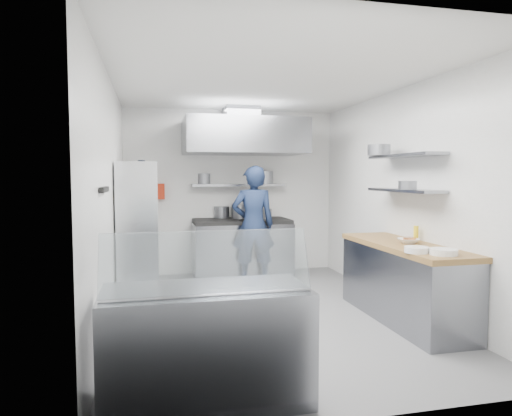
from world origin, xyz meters
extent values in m
plane|color=#5D5D5F|center=(0.00, 0.00, 0.00)|extent=(5.00, 5.00, 0.00)
plane|color=silver|center=(0.00, 0.00, 2.80)|extent=(5.00, 5.00, 0.00)
cube|color=white|center=(0.00, 2.50, 1.40)|extent=(3.60, 2.80, 0.02)
cube|color=white|center=(0.00, -2.50, 1.40)|extent=(3.60, 2.80, 0.02)
cube|color=white|center=(-1.80, 0.00, 1.40)|extent=(2.80, 5.00, 0.02)
cube|color=white|center=(1.80, 0.00, 1.40)|extent=(2.80, 5.00, 0.02)
cube|color=gray|center=(0.10, 2.10, 0.45)|extent=(1.60, 0.80, 0.90)
cube|color=black|center=(0.10, 2.10, 0.93)|extent=(1.57, 0.78, 0.06)
cylinder|color=slate|center=(-0.19, 2.42, 1.06)|extent=(0.26, 0.26, 0.20)
cylinder|color=slate|center=(0.14, 2.28, 1.08)|extent=(0.36, 0.36, 0.24)
cylinder|color=slate|center=(0.48, 2.16, 1.04)|extent=(0.29, 0.29, 0.16)
cube|color=gray|center=(0.10, 2.34, 1.52)|extent=(1.60, 0.30, 0.04)
cylinder|color=slate|center=(-0.47, 2.57, 1.63)|extent=(0.25, 0.25, 0.18)
cylinder|color=slate|center=(0.58, 2.45, 1.65)|extent=(0.30, 0.30, 0.22)
cube|color=gray|center=(0.10, 1.93, 2.30)|extent=(1.90, 1.15, 0.55)
cube|color=slate|center=(0.10, 2.15, 2.68)|extent=(0.55, 0.55, 0.24)
cube|color=#AD230D|center=(-1.25, 2.44, 1.42)|extent=(0.22, 0.10, 0.26)
imported|color=#141F3C|center=(0.18, 1.58, 0.92)|extent=(0.69, 0.47, 1.83)
cube|color=silver|center=(-1.53, 0.81, 0.93)|extent=(0.50, 0.90, 1.85)
cube|color=white|center=(-1.53, 1.00, 0.80)|extent=(0.15, 0.18, 0.16)
cube|color=yellow|center=(-1.53, 1.30, 1.30)|extent=(0.15, 0.19, 0.17)
cylinder|color=black|center=(-1.48, 1.13, 1.80)|extent=(0.10, 0.10, 0.18)
cube|color=black|center=(-1.78, -0.90, 1.55)|extent=(0.04, 0.55, 0.05)
cube|color=gray|center=(1.48, -0.60, 0.42)|extent=(0.62, 2.00, 0.84)
cube|color=olive|center=(1.48, -0.60, 0.87)|extent=(0.65, 2.04, 0.06)
cylinder|color=white|center=(1.44, -1.38, 0.93)|extent=(0.27, 0.27, 0.06)
cylinder|color=white|center=(1.26, -1.20, 0.93)|extent=(0.24, 0.24, 0.06)
cylinder|color=#B46732|center=(1.57, -0.56, 0.93)|extent=(0.15, 0.15, 0.06)
cylinder|color=yellow|center=(1.73, -0.43, 0.99)|extent=(0.06, 0.06, 0.18)
imported|color=white|center=(1.52, -0.61, 0.93)|extent=(0.27, 0.27, 0.06)
cube|color=gray|center=(1.64, -0.30, 1.50)|extent=(0.30, 1.30, 0.04)
cube|color=gray|center=(1.64, -0.30, 1.92)|extent=(0.30, 1.30, 0.04)
cylinder|color=slate|center=(1.48, -0.63, 1.57)|extent=(0.21, 0.21, 0.10)
cylinder|color=slate|center=(1.52, 0.13, 2.01)|extent=(0.29, 0.29, 0.14)
cube|color=gray|center=(-0.97, -2.00, 0.42)|extent=(1.50, 0.70, 0.85)
cube|color=silver|center=(-0.97, -2.12, 1.07)|extent=(1.47, 0.19, 0.42)
camera|label=1|loc=(-1.35, -5.29, 1.67)|focal=32.00mm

